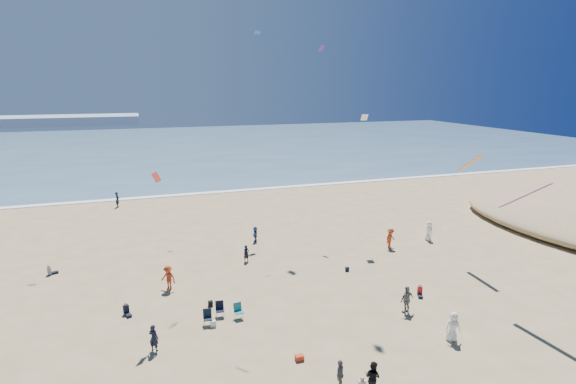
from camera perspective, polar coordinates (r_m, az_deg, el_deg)
name	(u,v)px	position (r m, az deg, el deg)	size (l,w,h in m)	color
ocean	(164,147)	(111.17, -15.43, 5.54)	(220.00, 100.00, 0.06)	#476B84
surf_line	(187,194)	(62.05, -12.67, -0.29)	(220.00, 1.20, 0.08)	white
standing_flyers	(334,286)	(31.95, 5.82, -11.76)	(29.06, 46.80, 1.88)	#A32F17
seated_group	(251,331)	(27.59, -4.77, -17.15)	(26.32, 28.50, 0.84)	silver
chair_cluster	(222,313)	(29.45, -8.34, -14.96)	(2.67, 1.45, 1.00)	black
white_tote	(213,324)	(28.99, -9.49, -16.18)	(0.35, 0.20, 0.40)	silver
black_backpack	(210,303)	(31.38, -9.82, -13.78)	(0.30, 0.22, 0.38)	black
cooler	(300,358)	(25.73, 1.47, -20.31)	(0.45, 0.30, 0.30)	#BA351A
navy_bag	(347,269)	(36.50, 7.52, -9.68)	(0.28, 0.18, 0.34)	black
kites_aloft	(368,86)	(32.28, 10.14, 13.06)	(40.25, 41.74, 25.45)	orange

